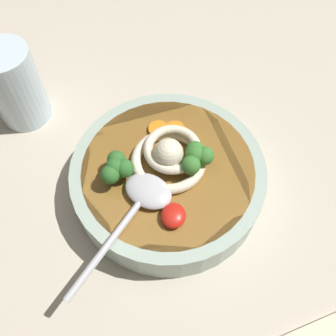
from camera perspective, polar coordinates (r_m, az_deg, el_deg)
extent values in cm
cube|color=#BCB29E|center=(54.20, -0.57, -3.09)|extent=(109.04, 109.04, 3.40)
cylinder|color=#9EB2A3|center=(50.11, 0.00, -1.53)|extent=(24.90, 24.90, 5.13)
cylinder|color=olive|center=(49.94, 0.00, -1.41)|extent=(21.91, 21.91, 4.72)
torus|color=beige|center=(47.97, 0.12, 1.59)|extent=(9.45, 9.45, 1.30)
torus|color=beige|center=(47.42, 0.67, 2.86)|extent=(10.12, 10.12, 1.17)
sphere|color=beige|center=(46.56, 0.13, 2.72)|extent=(3.66, 3.66, 3.66)
ellipsoid|color=#B7B7BC|center=(45.45, -2.96, -3.43)|extent=(6.71, 7.37, 1.60)
cylinder|color=#B7B7BC|center=(43.27, -8.63, -10.82)|extent=(13.61, 7.77, 0.80)
ellipsoid|color=red|center=(44.08, 0.81, -7.10)|extent=(3.22, 2.89, 1.45)
cylinder|color=#7A9E60|center=(47.47, 3.91, 0.40)|extent=(1.19, 1.19, 1.28)
sphere|color=#38752D|center=(45.94, 4.04, 1.58)|extent=(2.34, 2.34, 2.34)
sphere|color=#38752D|center=(46.77, 4.08, 2.64)|extent=(2.34, 2.34, 2.34)
sphere|color=#38752D|center=(45.45, 3.44, 0.42)|extent=(2.34, 2.34, 2.34)
sphere|color=#38752D|center=(46.14, 5.48, 1.37)|extent=(2.34, 2.34, 2.34)
cylinder|color=#7A9E60|center=(47.12, -7.70, -0.97)|extent=(1.17, 1.17, 1.25)
sphere|color=#2D6628|center=(45.61, -7.95, 0.16)|extent=(2.29, 2.29, 2.29)
sphere|color=#2D6628|center=(46.38, -7.71, 1.23)|extent=(2.29, 2.29, 2.29)
sphere|color=#2D6628|center=(45.26, -8.65, -1.00)|extent=(2.29, 2.29, 2.29)
sphere|color=#2D6628|center=(45.57, -6.51, -0.05)|extent=(2.29, 2.29, 2.29)
cylinder|color=orange|center=(50.99, -1.42, 5.79)|extent=(2.69, 2.69, 0.55)
cylinder|color=orange|center=(50.83, 1.07, 5.71)|extent=(2.62, 2.62, 0.71)
cylinder|color=silver|center=(59.29, -21.93, 11.31)|extent=(7.53, 7.53, 12.06)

